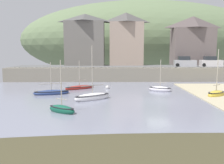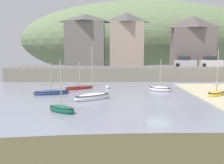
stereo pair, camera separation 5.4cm
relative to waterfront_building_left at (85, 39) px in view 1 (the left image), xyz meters
The scene contains 15 objects.
ground 37.52m from the waterfront_building_left, 71.02° to the right, with size 48.00×41.00×0.61m.
quay_seawall 14.53m from the waterfront_building_left, 36.11° to the right, with size 48.00×9.40×2.40m.
hillside_backdrop 34.14m from the waterfront_building_left, 61.52° to the left, with size 80.00×44.00×24.68m.
waterfront_building_left is the anchor object (origin of this frame).
waterfront_building_centre 8.51m from the waterfront_building_left, ahead, with size 7.16×4.89×10.77m.
waterfront_building_right 22.44m from the waterfront_building_left, ahead, with size 8.68×4.80×10.05m.
rowboat_small_beached 25.66m from the waterfront_building_left, 82.58° to the right, with size 4.35×3.46×6.27m.
sailboat_nearest_shore 30.81m from the waterfront_building_left, 88.45° to the right, with size 2.95×2.35×4.91m.
sailboat_white_hull 22.38m from the waterfront_building_left, 96.16° to the right, with size 4.63×2.45×4.20m.
sailboat_tall_mast 23.38m from the waterfront_building_left, 57.28° to the right, with size 3.33×2.49×4.47m.
sailboat_far_left 29.74m from the waterfront_building_left, 51.37° to the right, with size 3.14×2.78×5.88m.
dinghy_open_wooden 18.37m from the waterfront_building_left, 87.35° to the right, with size 4.46×3.49×4.18m.
parked_car_near_slipway 20.61m from the waterfront_building_left, 12.93° to the right, with size 4.24×2.08×1.95m.
parked_car_by_wall 25.46m from the waterfront_building_left, 10.35° to the right, with size 4.17×1.88×1.95m.
mooring_buoy 18.79m from the waterfront_building_left, 73.86° to the right, with size 0.58×0.58×0.58m.
Camera 1 is at (-5.41, -25.96, 5.61)m, focal length 38.84 mm.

